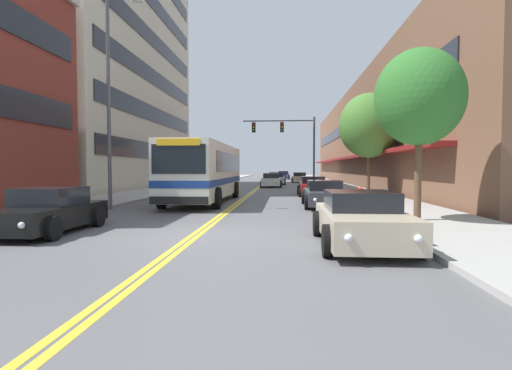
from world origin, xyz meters
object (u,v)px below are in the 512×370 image
Objects in this scene: car_silver_moving_third at (276,179)px; car_dark_grey_parked_right_end at (324,194)px; car_navy_moving_second at (283,175)px; car_beige_parked_right_mid at (299,178)px; car_slate_blue_parked_left_mid at (207,183)px; car_red_parked_right_far at (313,187)px; street_tree_right_mid at (369,126)px; city_bus at (206,170)px; car_black_parked_left_far at (48,212)px; traffic_signal_mast at (290,137)px; car_white_moving_lead at (271,181)px; street_tree_right_near at (419,98)px; fire_hydrant at (360,196)px; street_lamp_left_near at (113,88)px; car_charcoal_parked_left_near at (222,180)px; car_champagne_parked_right_foreground at (361,220)px.

car_dark_grey_parked_right_end is at bearing -83.81° from car_silver_moving_third.
car_beige_parked_right_mid is at bearing -81.24° from car_navy_moving_second.
car_slate_blue_parked_left_mid is 1.02× the size of car_red_parked_right_far.
street_tree_right_mid is (3.47, -25.85, 4.01)m from car_beige_parked_right_mid.
street_tree_right_mid is at bearing 25.97° from city_bus.
traffic_signal_mast is at bearing 74.59° from car_black_parked_left_far.
car_red_parked_right_far is at bearing 41.07° from city_bus.
traffic_signal_mast is at bearing 94.56° from car_dark_grey_parked_right_end.
car_dark_grey_parked_right_end is (6.23, -2.37, -1.16)m from city_bus.
car_silver_moving_third is at bearing 80.29° from car_black_parked_left_far.
car_black_parked_left_far is 28.59m from car_white_moving_lead.
city_bus is 2.45× the size of car_silver_moving_third.
car_silver_moving_third is 0.81× the size of street_tree_right_near.
street_tree_right_near reaches higher than car_beige_parked_right_mid.
car_white_moving_lead is at bearing 78.86° from car_black_parked_left_far.
car_white_moving_lead is 26.31m from street_tree_right_near.
car_navy_moving_second is 5.27× the size of fire_hydrant.
car_white_moving_lead is at bearing 99.20° from car_dark_grey_parked_right_end.
car_navy_moving_second is at bearing 98.76° from car_beige_parked_right_mid.
car_slate_blue_parked_left_mid is 1.00× the size of car_dark_grey_parked_right_end.
car_slate_blue_parked_left_mid is at bearing 140.75° from car_red_parked_right_far.
street_lamp_left_near is 12.17m from fire_hydrant.
car_navy_moving_second is at bearing 78.37° from car_slate_blue_parked_left_mid.
city_bus is 12.15m from street_tree_right_near.
street_tree_right_mid reaches higher than car_red_parked_right_far.
car_champagne_parked_right_foreground is (8.73, -33.78, 0.06)m from car_charcoal_parked_left_near.
city_bus is 1.98× the size of street_tree_right_near.
car_beige_parked_right_mid is at bearing 64.25° from car_slate_blue_parked_left_mid.
car_beige_parked_right_mid is at bearing 76.22° from car_white_moving_lead.
city_bus is 6.77m from car_dark_grey_parked_right_end.
car_navy_moving_second is (6.58, 31.99, 0.05)m from car_slate_blue_parked_left_mid.
car_navy_moving_second reaches higher than car_charcoal_parked_left_near.
street_tree_right_near reaches higher than fire_hydrant.
car_red_parked_right_far is 8.58m from fire_hydrant.
car_slate_blue_parked_left_mid is 5.75× the size of fire_hydrant.
car_black_parked_left_far reaches higher than car_beige_parked_right_mid.
street_lamp_left_near is 1.43× the size of street_tree_right_mid.
car_dark_grey_parked_right_end is 10.84m from street_lamp_left_near.
car_white_moving_lead reaches higher than car_champagne_parked_right_foreground.
city_bus reaches higher than car_silver_moving_third.
street_lamp_left_near is (-0.77, 6.24, 4.81)m from car_black_parked_left_far.
car_beige_parked_right_mid is 32.98m from car_dark_grey_parked_right_end.
fire_hydrant is (-1.96, -7.76, -4.06)m from street_tree_right_mid.
car_slate_blue_parked_left_mid is 20.09m from car_beige_parked_right_mid.
car_white_moving_lead is 0.78× the size of street_tree_right_near.
street_lamp_left_near is at bearing -126.09° from city_bus.
car_navy_moving_second reaches higher than car_beige_parked_right_mid.
street_lamp_left_near reaches higher than street_tree_right_mid.
street_tree_right_near is (2.59, 3.93, 3.57)m from car_champagne_parked_right_foreground.
car_dark_grey_parked_right_end is (0.08, 9.64, -0.02)m from car_champagne_parked_right_foreground.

